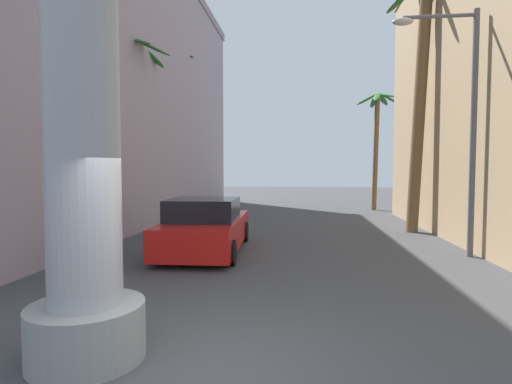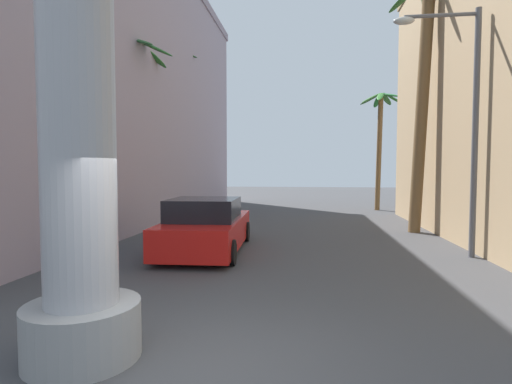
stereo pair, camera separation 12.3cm
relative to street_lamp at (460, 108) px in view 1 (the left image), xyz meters
name	(u,v)px [view 1 (the left image)]	position (x,y,z in m)	size (l,w,h in m)	color
ground_plane	(270,235)	(-5.36, 2.94, -4.02)	(84.14, 84.14, 0.00)	#424244
building_left	(86,85)	(-14.40, 6.63, 2.36)	(8.39, 25.28, 12.73)	#9E8C99
street_lamp	(460,108)	(0.00, 0.00, 0.00)	(2.25, 0.28, 6.62)	#59595E
car_lead	(206,227)	(-6.98, -0.19, -3.31)	(2.31, 4.92, 1.56)	black
palm_tree_mid_right	(420,89)	(0.13, 4.26, 1.37)	(3.00, 3.26, 9.51)	brown
palm_tree_far_left	(176,115)	(-11.19, 10.13, 1.41)	(2.53, 2.48, 9.01)	brown
palm_tree_mid_left	(131,95)	(-10.78, 3.42, 1.22)	(3.43, 3.43, 7.45)	brown
palm_tree_far_right	(377,130)	(0.10, 12.79, 0.70)	(2.55, 2.59, 6.90)	brown
pedestrian_far_left	(167,200)	(-10.66, 7.00, -3.08)	(0.47, 0.47, 1.61)	black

